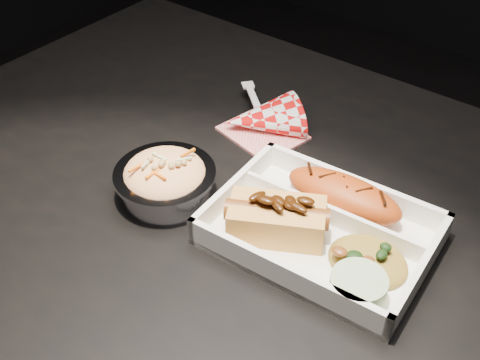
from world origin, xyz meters
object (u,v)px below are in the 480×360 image
fried_pastry (344,195)px  napkin_fork (261,119)px  dining_table (277,274)px  hotdog (277,217)px  food_tray (321,233)px  foil_coleslaw_cup (165,178)px

fried_pastry → napkin_fork: size_ratio=0.96×
dining_table → hotdog: (0.01, -0.02, 0.12)m
fried_pastry → food_tray: bearing=-86.2°
dining_table → napkin_fork: (-0.14, 0.15, 0.11)m
hotdog → foil_coleslaw_cup: 0.15m
food_tray → napkin_fork: bearing=139.5°
dining_table → napkin_fork: bearing=132.6°
food_tray → foil_coleslaw_cup: bearing=-168.5°
hotdog → foil_coleslaw_cup: same height
foil_coleslaw_cup → napkin_fork: 0.20m
dining_table → foil_coleslaw_cup: 0.19m
hotdog → foil_coleslaw_cup: bearing=160.5°
dining_table → foil_coleslaw_cup: (-0.14, -0.04, 0.12)m
foil_coleslaw_cup → napkin_fork: napkin_fork is taller
hotdog → napkin_fork: size_ratio=0.80×
hotdog → fried_pastry: bearing=36.6°
napkin_fork → dining_table: bearing=-7.0°
dining_table → food_tray: food_tray is taller
dining_table → fried_pastry: 0.14m
fried_pastry → foil_coleslaw_cup: bearing=-150.5°
fried_pastry → hotdog: hotdog is taller
food_tray → hotdog: hotdog is taller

